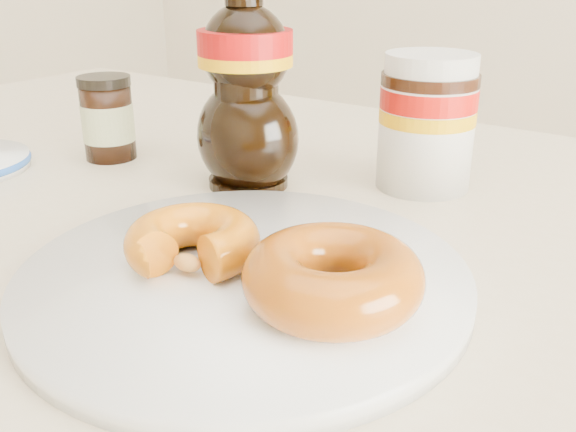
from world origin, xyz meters
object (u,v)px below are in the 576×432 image
Objects in this scene: syrup_bottle at (246,83)px; nutella_jar at (427,117)px; dark_jar at (108,119)px; plate at (244,278)px; donut_whole at (333,277)px; dining_table at (230,316)px; donut_bitten at (193,242)px.

nutella_jar is at bearing 34.55° from syrup_bottle.
plate is at bearing -25.61° from dark_jar.
donut_whole is at bearing -76.98° from nutella_jar.
dining_table is 4.74× the size of plate.
dining_table is at bearing 140.13° from donut_bitten.
donut_bitten is at bearing -62.03° from syrup_bottle.
donut_bitten is at bearing -62.50° from dining_table.
plate is 0.04m from donut_bitten.
donut_bitten is 0.72× the size of nutella_jar.
syrup_bottle is 0.18m from dark_jar.
syrup_bottle is (-0.14, -0.09, 0.03)m from nutella_jar.
nutella_jar is (0.04, 0.27, 0.04)m from donut_bitten.
donut_bitten is (-0.03, -0.01, 0.02)m from plate.
syrup_bottle reaches higher than dining_table.
donut_bitten is at bearing -157.70° from plate.
dining_table is 7.17× the size of syrup_bottle.
nutella_jar is at bearing 103.02° from donut_whole.
dark_jar is at bearing 172.26° from donut_bitten.
plate is 0.33m from dark_jar.
dark_jar is (-0.27, 0.16, 0.01)m from donut_bitten.
dark_jar is at bearing -174.57° from syrup_bottle.
donut_whole is at bearing -22.08° from dark_jar.
syrup_bottle is 2.22× the size of dark_jar.
syrup_bottle is at bearing 140.59° from donut_bitten.
donut_whole reaches higher than plate.
syrup_bottle is (-0.12, 0.16, 0.09)m from plate.
dark_jar is at bearing 154.39° from plate.
plate is 2.38× the size of nutella_jar.
donut_whole is 0.27m from syrup_bottle.
syrup_bottle reaches higher than nutella_jar.
donut_whole is at bearing -27.66° from dining_table.
dining_table is 0.25m from nutella_jar.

